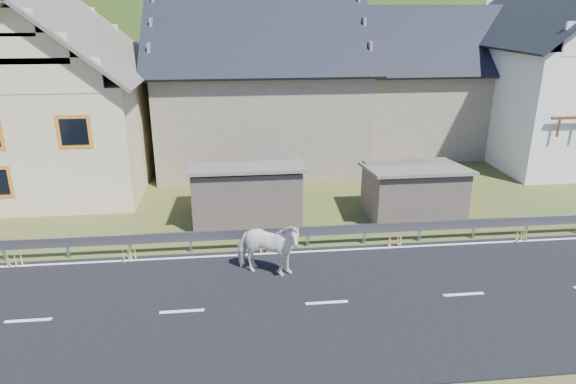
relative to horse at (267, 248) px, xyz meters
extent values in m
plane|color=#324513|center=(1.53, -1.80, -0.94)|extent=(160.00, 160.00, 0.00)
cube|color=black|center=(1.53, -1.80, -0.92)|extent=(60.00, 7.00, 0.04)
cube|color=silver|center=(1.53, -1.80, -0.89)|extent=(60.00, 6.60, 0.01)
cube|color=#93969B|center=(1.53, 1.88, -0.36)|extent=(28.00, 0.08, 0.34)
cube|color=#93969B|center=(-8.47, 1.90, -0.59)|extent=(0.10, 0.06, 0.70)
cube|color=#93969B|center=(-6.47, 1.90, -0.59)|extent=(0.10, 0.06, 0.70)
cube|color=#93969B|center=(-4.47, 1.90, -0.59)|extent=(0.10, 0.06, 0.70)
cube|color=#93969B|center=(-2.47, 1.90, -0.59)|extent=(0.10, 0.06, 0.70)
cube|color=#93969B|center=(-0.47, 1.90, -0.59)|extent=(0.10, 0.06, 0.70)
cube|color=#93969B|center=(1.53, 1.90, -0.59)|extent=(0.10, 0.06, 0.70)
cube|color=#93969B|center=(3.53, 1.90, -0.59)|extent=(0.10, 0.06, 0.70)
cube|color=#93969B|center=(5.53, 1.90, -0.59)|extent=(0.10, 0.06, 0.70)
cube|color=#93969B|center=(7.53, 1.90, -0.59)|extent=(0.10, 0.06, 0.70)
cube|color=#93969B|center=(9.53, 1.90, -0.59)|extent=(0.10, 0.06, 0.70)
cube|color=#66584C|center=(-0.47, 4.70, 0.16)|extent=(4.30, 3.30, 2.40)
cube|color=#66584C|center=(6.03, 4.20, 0.06)|extent=(3.80, 2.90, 2.20)
cube|color=beige|center=(-8.47, 10.20, 1.56)|extent=(7.00, 9.00, 5.00)
cube|color=orange|center=(-6.87, 5.70, 2.46)|extent=(1.30, 0.12, 1.30)
cube|color=gray|center=(-10.47, 11.70, 5.62)|extent=(0.70, 0.70, 2.40)
cube|color=gray|center=(0.53, 13.20, 1.56)|extent=(10.00, 9.00, 5.00)
cube|color=gray|center=(10.53, 15.20, 1.36)|extent=(9.00, 8.00, 4.60)
cube|color=silver|center=(16.53, 12.20, 2.06)|extent=(8.00, 10.00, 6.00)
ellipsoid|color=#253D0F|center=(6.53, 178.20, -20.94)|extent=(440.00, 280.00, 260.00)
imported|color=white|center=(0.00, 0.00, 0.00)|extent=(1.67, 2.33, 1.80)
camera|label=1|loc=(-0.91, -14.05, 6.90)|focal=32.00mm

